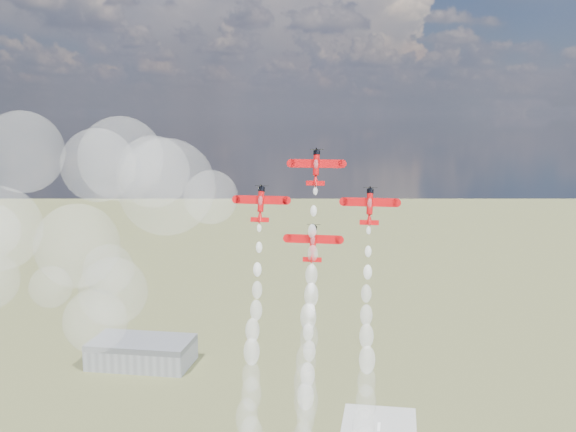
% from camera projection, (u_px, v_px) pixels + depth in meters
% --- Properties ---
extents(hangar, '(50.00, 28.00, 13.00)m').
position_uv_depth(hangar, '(142.00, 352.00, 338.52)').
color(hangar, gray).
rests_on(hangar, ground).
extents(plane_lead, '(11.65, 4.73, 8.11)m').
position_uv_depth(plane_lead, '(316.00, 167.00, 150.84)').
color(plane_lead, red).
rests_on(plane_lead, ground).
extents(plane_left, '(11.65, 4.73, 8.11)m').
position_uv_depth(plane_left, '(261.00, 203.00, 151.60)').
color(plane_left, red).
rests_on(plane_left, ground).
extents(plane_right, '(11.65, 4.73, 8.11)m').
position_uv_depth(plane_right, '(370.00, 206.00, 147.69)').
color(plane_right, red).
rests_on(plane_right, ground).
extents(plane_slot, '(11.65, 4.73, 8.11)m').
position_uv_depth(plane_slot, '(313.00, 243.00, 148.46)').
color(plane_slot, red).
rests_on(plane_slot, ground).
extents(smoke_trail_lead, '(5.34, 15.85, 46.99)m').
position_uv_depth(smoke_trail_lead, '(307.00, 357.00, 145.10)').
color(smoke_trail_lead, white).
rests_on(smoke_trail_lead, plane_lead).
extents(smoke_trail_left, '(6.12, 16.01, 46.48)m').
position_uv_depth(smoke_trail_left, '(251.00, 392.00, 145.97)').
color(smoke_trail_left, white).
rests_on(smoke_trail_left, plane_left).
extents(smoke_trail_right, '(5.25, 16.45, 46.78)m').
position_uv_depth(smoke_trail_right, '(365.00, 401.00, 141.91)').
color(smoke_trail_right, white).
rests_on(smoke_trail_right, plane_right).
extents(drifted_smoke_cloud, '(66.65, 38.64, 57.26)m').
position_uv_depth(drifted_smoke_cloud, '(85.00, 211.00, 162.48)').
color(drifted_smoke_cloud, white).
rests_on(drifted_smoke_cloud, ground).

